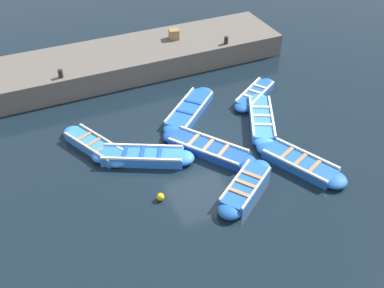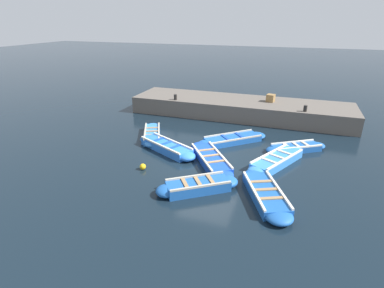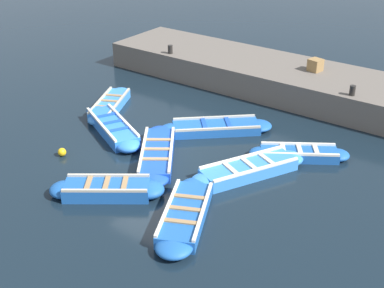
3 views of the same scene
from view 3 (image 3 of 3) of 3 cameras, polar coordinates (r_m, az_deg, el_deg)
ground_plane at (r=16.73m, az=-3.57°, el=-1.09°), size 120.00×120.00×0.00m
boat_broadside at (r=14.74m, az=-9.06°, el=-4.82°), size 2.47×3.01×0.44m
boat_end_of_row at (r=19.99m, az=-8.74°, el=4.12°), size 3.33×2.09×0.39m
boat_outer_left at (r=15.59m, az=6.07°, el=-2.71°), size 3.70×2.41×0.42m
boat_near_quay at (r=13.62m, az=-0.71°, el=-7.53°), size 3.60×2.31×0.40m
boat_centre at (r=16.40m, az=-3.72°, el=-1.06°), size 3.65×2.93×0.38m
boat_mid_row at (r=18.07m, az=2.58°, el=1.76°), size 3.24×3.45×0.36m
boat_drifting at (r=16.72m, az=11.36°, el=-1.04°), size 2.26×2.95×0.36m
boat_outer_right at (r=18.17m, az=-8.49°, el=1.76°), size 2.39×3.69×0.44m
quay_wall at (r=21.88m, az=8.12°, el=7.26°), size 3.39×13.82×1.05m
bollard_north at (r=19.04m, az=16.74°, el=5.49°), size 0.20×0.20×0.35m
bollard_mid_north at (r=22.60m, az=-2.34°, el=10.05°), size 0.20×0.20×0.35m
wooden_crate at (r=21.06m, az=13.03°, el=8.21°), size 0.55×0.55×0.46m
buoy_orange_near at (r=17.02m, az=-13.70°, el=-0.85°), size 0.26×0.26×0.26m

